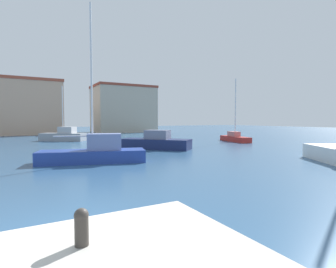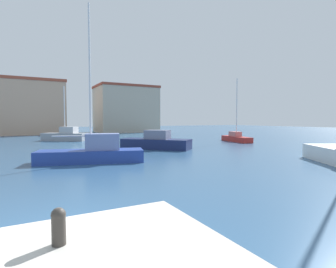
{
  "view_description": "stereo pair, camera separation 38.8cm",
  "coord_description": "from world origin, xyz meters",
  "px_view_note": "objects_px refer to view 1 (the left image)",
  "views": [
    {
      "loc": [
        -0.87,
        -6.13,
        2.69
      ],
      "look_at": [
        11.09,
        15.32,
        1.37
      ],
      "focal_mm": 28.18,
      "sensor_mm": 36.0,
      "label": 1
    },
    {
      "loc": [
        -0.53,
        -6.31,
        2.69
      ],
      "look_at": [
        11.09,
        15.32,
        1.37
      ],
      "focal_mm": 28.18,
      "sensor_mm": 36.0,
      "label": 2
    }
  ],
  "objects_px": {
    "sailboat_blue_distant_east": "(95,152)",
    "motorboat_navy_outer_mooring": "(156,142)",
    "sailboat_red_behind_lamppost": "(235,137)",
    "sailboat_grey_far_right": "(64,136)",
    "mooring_bollard": "(81,225)"
  },
  "relations": [
    {
      "from": "sailboat_blue_distant_east",
      "to": "motorboat_navy_outer_mooring",
      "type": "distance_m",
      "value": 8.56
    },
    {
      "from": "sailboat_red_behind_lamppost",
      "to": "motorboat_navy_outer_mooring",
      "type": "height_order",
      "value": "sailboat_red_behind_lamppost"
    },
    {
      "from": "sailboat_grey_far_right",
      "to": "sailboat_blue_distant_east",
      "type": "bearing_deg",
      "value": -92.05
    },
    {
      "from": "sailboat_grey_far_right",
      "to": "sailboat_blue_distant_east",
      "type": "relative_size",
      "value": 0.71
    },
    {
      "from": "mooring_bollard",
      "to": "sailboat_grey_far_right",
      "type": "distance_m",
      "value": 32.4
    },
    {
      "from": "sailboat_red_behind_lamppost",
      "to": "sailboat_blue_distant_east",
      "type": "relative_size",
      "value": 0.78
    },
    {
      "from": "motorboat_navy_outer_mooring",
      "to": "mooring_bollard",
      "type": "bearing_deg",
      "value": -119.51
    },
    {
      "from": "sailboat_grey_far_right",
      "to": "sailboat_blue_distant_east",
      "type": "distance_m",
      "value": 19.19
    },
    {
      "from": "motorboat_navy_outer_mooring",
      "to": "sailboat_blue_distant_east",
      "type": "bearing_deg",
      "value": -143.47
    },
    {
      "from": "sailboat_red_behind_lamppost",
      "to": "sailboat_blue_distant_east",
      "type": "bearing_deg",
      "value": -157.87
    },
    {
      "from": "sailboat_grey_far_right",
      "to": "sailboat_red_behind_lamppost",
      "type": "xyz_separation_m",
      "value": [
        18.47,
        -11.39,
        -0.18
      ]
    },
    {
      "from": "sailboat_red_behind_lamppost",
      "to": "motorboat_navy_outer_mooring",
      "type": "distance_m",
      "value": 12.58
    },
    {
      "from": "sailboat_blue_distant_east",
      "to": "motorboat_navy_outer_mooring",
      "type": "height_order",
      "value": "sailboat_blue_distant_east"
    },
    {
      "from": "motorboat_navy_outer_mooring",
      "to": "sailboat_grey_far_right",
      "type": "bearing_deg",
      "value": 113.71
    },
    {
      "from": "sailboat_red_behind_lamppost",
      "to": "motorboat_navy_outer_mooring",
      "type": "relative_size",
      "value": 1.25
    }
  ]
}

